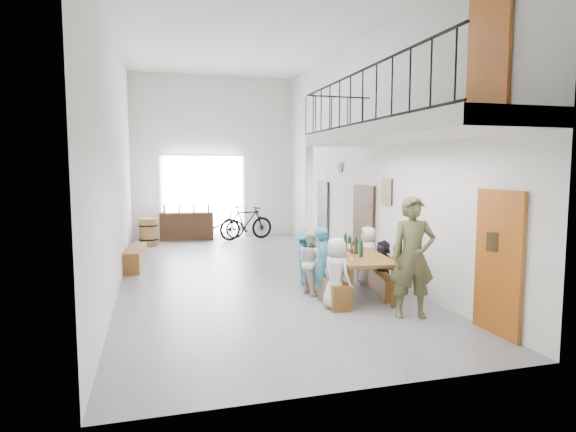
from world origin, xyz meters
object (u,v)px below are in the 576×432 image
object	(u,v)px
side_bench	(135,258)
bench_inner	(326,286)
serving_counter	(187,226)
bicycle_near	(217,225)
host_standing	(413,257)
tasting_table	(356,258)
oak_barrel	(149,232)

from	to	relation	value
side_bench	bench_inner	bearing A→B (deg)	-46.90
side_bench	serving_counter	xyz separation A→B (m)	(1.52, 4.29, 0.21)
bicycle_near	host_standing	bearing A→B (deg)	-169.55
tasting_table	serving_counter	xyz separation A→B (m)	(-2.62, 7.96, -0.25)
bench_inner	bicycle_near	xyz separation A→B (m)	(-1.01, 7.91, 0.26)
side_bench	bicycle_near	world-z (taller)	bicycle_near
bench_inner	host_standing	world-z (taller)	host_standing
bench_inner	oak_barrel	xyz separation A→B (m)	(-3.22, 7.04, 0.20)
bench_inner	side_bench	xyz separation A→B (m)	(-3.50, 3.74, 0.02)
oak_barrel	bench_inner	bearing A→B (deg)	-65.44
side_bench	host_standing	xyz separation A→B (m)	(4.44, -5.22, 0.73)
serving_counter	host_standing	bearing A→B (deg)	-66.95
side_bench	serving_counter	distance (m)	4.55
tasting_table	serving_counter	distance (m)	8.38
bench_inner	host_standing	size ratio (longest dim) A/B	0.99
tasting_table	oak_barrel	xyz separation A→B (m)	(-3.85, 6.97, -0.28)
tasting_table	host_standing	size ratio (longest dim) A/B	1.21
side_bench	host_standing	size ratio (longest dim) A/B	0.90
bench_inner	side_bench	world-z (taller)	side_bench
tasting_table	side_bench	size ratio (longest dim) A/B	1.35
oak_barrel	host_standing	size ratio (longest dim) A/B	0.44
tasting_table	bicycle_near	size ratio (longest dim) A/B	1.28
bicycle_near	bench_inner	bearing A→B (deg)	-173.99
bench_inner	serving_counter	world-z (taller)	serving_counter
tasting_table	bench_inner	distance (m)	0.80
serving_counter	bicycle_near	xyz separation A→B (m)	(0.98, -0.13, 0.03)
serving_counter	bench_inner	bearing A→B (deg)	-70.14
tasting_table	host_standing	distance (m)	1.59
bench_inner	side_bench	size ratio (longest dim) A/B	1.10
oak_barrel	serving_counter	xyz separation A→B (m)	(1.23, 0.99, 0.03)
side_bench	bicycle_near	xyz separation A→B (m)	(2.49, 4.16, 0.24)
tasting_table	bench_inner	size ratio (longest dim) A/B	1.22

